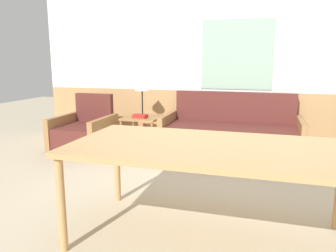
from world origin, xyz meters
TOP-DOWN VIEW (x-y plane):
  - ground_plane at (0.00, 0.00)m, footprint 16.00×16.00m
  - wall_back at (-0.01, 2.63)m, footprint 7.20×0.09m
  - couch at (-0.17, 2.09)m, footprint 2.03×0.89m
  - armchair at (-2.35, 1.58)m, footprint 0.79×0.85m
  - side_table at (-1.57, 2.02)m, footprint 0.57×0.57m
  - table_lamp at (-1.60, 2.12)m, footprint 0.23×0.23m
  - book_stack at (-1.56, 1.92)m, footprint 0.23×0.16m
  - dining_table at (-0.08, -0.42)m, footprint 2.10×1.05m

SIDE VIEW (x-z plane):
  - ground_plane at x=0.00m, z-range 0.00..0.00m
  - armchair at x=-2.35m, z-range -0.18..0.68m
  - couch at x=-0.17m, z-range -0.18..0.71m
  - side_table at x=-1.57m, z-range 0.18..0.68m
  - book_stack at x=-1.56m, z-range 0.50..0.55m
  - dining_table at x=-0.08m, z-range 0.32..1.08m
  - table_lamp at x=-1.60m, z-range 0.68..1.24m
  - wall_back at x=-0.01m, z-range 0.00..2.70m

